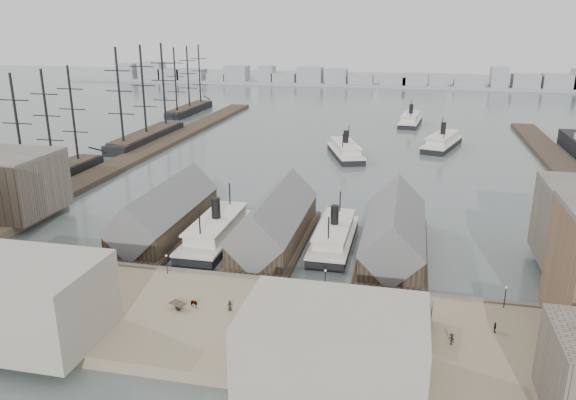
% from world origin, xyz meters
% --- Properties ---
extents(ground, '(900.00, 900.00, 0.00)m').
position_xyz_m(ground, '(0.00, 0.00, 0.00)').
color(ground, '#495453').
rests_on(ground, ground).
extents(quay, '(180.00, 30.00, 2.00)m').
position_xyz_m(quay, '(0.00, -20.00, 1.00)').
color(quay, '#817156').
rests_on(quay, ground).
extents(seawall, '(180.00, 1.20, 2.30)m').
position_xyz_m(seawall, '(0.00, -5.20, 1.15)').
color(seawall, '#59544C').
rests_on(seawall, ground).
extents(west_wharf, '(10.00, 220.00, 1.60)m').
position_xyz_m(west_wharf, '(-68.00, 100.00, 0.80)').
color(west_wharf, '#2D231C').
rests_on(west_wharf, ground).
extents(east_wharf, '(10.00, 180.00, 1.60)m').
position_xyz_m(east_wharf, '(78.00, 90.00, 0.80)').
color(east_wharf, '#2D231C').
rests_on(east_wharf, ground).
extents(ferry_shed_west, '(14.00, 42.00, 12.60)m').
position_xyz_m(ferry_shed_west, '(-26.00, 16.88, 4.64)').
color(ferry_shed_west, '#2D231C').
rests_on(ferry_shed_west, ground).
extents(ferry_shed_center, '(14.00, 42.00, 12.60)m').
position_xyz_m(ferry_shed_center, '(0.00, 16.88, 4.64)').
color(ferry_shed_center, '#2D231C').
rests_on(ferry_shed_center, ground).
extents(ferry_shed_east, '(14.00, 42.00, 12.60)m').
position_xyz_m(ferry_shed_east, '(26.00, 16.88, 4.64)').
color(ferry_shed_east, '#2D231C').
rests_on(ferry_shed_east, ground).
extents(warehouse_west_back, '(26.00, 20.00, 14.00)m').
position_xyz_m(warehouse_west_back, '(-70.00, 18.00, 9.00)').
color(warehouse_west_back, '#60564C').
rests_on(warehouse_west_back, west_land).
extents(street_bldg_center, '(24.00, 16.00, 10.00)m').
position_xyz_m(street_bldg_center, '(20.00, -32.00, 7.00)').
color(street_bldg_center, gray).
rests_on(street_bldg_center, quay).
extents(street_bldg_west, '(30.00, 16.00, 12.00)m').
position_xyz_m(street_bldg_west, '(-30.00, -32.00, 8.00)').
color(street_bldg_west, gray).
rests_on(street_bldg_west, quay).
extents(lamp_post_far_w, '(0.44, 0.44, 3.92)m').
position_xyz_m(lamp_post_far_w, '(-45.00, -7.00, 4.71)').
color(lamp_post_far_w, black).
rests_on(lamp_post_far_w, quay).
extents(lamp_post_near_w, '(0.44, 0.44, 3.92)m').
position_xyz_m(lamp_post_near_w, '(-15.00, -7.00, 4.71)').
color(lamp_post_near_w, black).
rests_on(lamp_post_near_w, quay).
extents(lamp_post_near_e, '(0.44, 0.44, 3.92)m').
position_xyz_m(lamp_post_near_e, '(15.00, -7.00, 4.71)').
color(lamp_post_near_e, black).
rests_on(lamp_post_near_e, quay).
extents(lamp_post_far_e, '(0.44, 0.44, 3.92)m').
position_xyz_m(lamp_post_far_e, '(45.00, -7.00, 4.71)').
color(lamp_post_far_e, black).
rests_on(lamp_post_far_e, quay).
extents(far_shore, '(500.00, 40.00, 15.72)m').
position_xyz_m(far_shore, '(-2.07, 334.14, 3.91)').
color(far_shore, gray).
rests_on(far_shore, ground).
extents(ferry_docked_west, '(9.12, 30.40, 10.86)m').
position_xyz_m(ferry_docked_west, '(-13.00, 15.02, 2.54)').
color(ferry_docked_west, black).
rests_on(ferry_docked_west, ground).
extents(ferry_docked_east, '(8.26, 27.54, 9.84)m').
position_xyz_m(ferry_docked_east, '(13.00, 18.37, 2.31)').
color(ferry_docked_east, black).
rests_on(ferry_docked_east, ground).
extents(ferry_open_near, '(17.40, 29.94, 10.25)m').
position_xyz_m(ferry_open_near, '(5.16, 102.40, 2.40)').
color(ferry_open_near, black).
rests_on(ferry_open_near, ground).
extents(ferry_open_mid, '(17.17, 31.15, 10.66)m').
position_xyz_m(ferry_open_mid, '(39.88, 125.41, 2.50)').
color(ferry_open_mid, black).
rests_on(ferry_open_mid, ground).
extents(ferry_open_far, '(11.57, 29.49, 10.27)m').
position_xyz_m(ferry_open_far, '(27.11, 174.50, 2.41)').
color(ferry_open_far, black).
rests_on(ferry_open_far, ground).
extents(sailing_ship_near, '(8.26, 56.89, 33.95)m').
position_xyz_m(sailing_ship_near, '(-78.72, 44.77, 2.49)').
color(sailing_ship_near, black).
rests_on(sailing_ship_near, ground).
extents(sailing_ship_mid, '(9.32, 53.88, 38.34)m').
position_xyz_m(sailing_ship_mid, '(-76.77, 110.54, 2.75)').
color(sailing_ship_mid, black).
rests_on(sailing_ship_mid, ground).
extents(sailing_ship_far, '(8.43, 46.81, 34.64)m').
position_xyz_m(sailing_ship_far, '(-88.31, 184.71, 2.50)').
color(sailing_ship_far, black).
rests_on(sailing_ship_far, ground).
extents(tram, '(4.12, 10.07, 3.48)m').
position_xyz_m(tram, '(31.31, -18.17, 3.78)').
color(tram, black).
rests_on(tram, quay).
extents(horse_cart_left, '(4.71, 1.78, 1.55)m').
position_xyz_m(horse_cart_left, '(-37.24, -12.91, 2.79)').
color(horse_cart_left, black).
rests_on(horse_cart_left, quay).
extents(horse_cart_center, '(4.84, 2.94, 1.47)m').
position_xyz_m(horse_cart_center, '(-6.15, -18.51, 2.77)').
color(horse_cart_center, black).
rests_on(horse_cart_center, quay).
extents(horse_cart_right, '(4.77, 2.20, 1.63)m').
position_xyz_m(horse_cart_right, '(22.47, -18.09, 2.82)').
color(horse_cart_right, black).
rests_on(horse_cart_right, quay).
extents(pedestrian_0, '(0.62, 0.72, 1.66)m').
position_xyz_m(pedestrian_0, '(-44.01, -14.96, 2.83)').
color(pedestrian_0, black).
rests_on(pedestrian_0, quay).
extents(pedestrian_1, '(0.82, 0.66, 1.59)m').
position_xyz_m(pedestrian_1, '(-37.88, -16.76, 2.80)').
color(pedestrian_1, black).
rests_on(pedestrian_1, quay).
extents(pedestrian_2, '(1.11, 1.20, 1.62)m').
position_xyz_m(pedestrian_2, '(-25.37, -12.63, 2.81)').
color(pedestrian_2, black).
rests_on(pedestrian_2, quay).
extents(pedestrian_3, '(0.79, 1.05, 1.66)m').
position_xyz_m(pedestrian_3, '(-21.97, -24.36, 2.83)').
color(pedestrian_3, black).
rests_on(pedestrian_3, quay).
extents(pedestrian_4, '(0.94, 0.69, 1.77)m').
position_xyz_m(pedestrian_4, '(0.90, -17.77, 2.89)').
color(pedestrian_4, black).
rests_on(pedestrian_4, quay).
extents(pedestrian_5, '(0.77, 0.64, 1.83)m').
position_xyz_m(pedestrian_5, '(7.40, -20.59, 2.91)').
color(pedestrian_5, black).
rests_on(pedestrian_5, quay).
extents(pedestrian_6, '(1.00, 1.07, 1.75)m').
position_xyz_m(pedestrian_6, '(20.53, -11.92, 2.87)').
color(pedestrian_6, black).
rests_on(pedestrian_6, quay).
extents(pedestrian_7, '(1.25, 1.35, 1.83)m').
position_xyz_m(pedestrian_7, '(35.88, -20.37, 2.91)').
color(pedestrian_7, black).
rests_on(pedestrian_7, quay).
extents(pedestrian_8, '(0.44, 1.01, 1.71)m').
position_xyz_m(pedestrian_8, '(42.55, -15.40, 2.86)').
color(pedestrian_8, black).
rests_on(pedestrian_8, quay).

